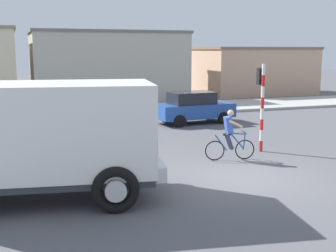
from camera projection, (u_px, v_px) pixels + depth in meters
ground_plane at (241, 177)px, 12.99m from camera, size 120.00×120.00×0.00m
sidewalk_far at (121, 111)px, 26.73m from camera, size 80.00×5.00×0.16m
truck_foreground at (47, 134)px, 10.81m from camera, size 5.76×3.49×2.90m
cyclist at (230, 135)px, 14.89m from camera, size 1.71×0.56×1.72m
traffic_light_pole at (262, 95)px, 16.02m from camera, size 0.24×0.43×3.20m
car_red_near at (193, 107)px, 22.50m from camera, size 4.14×2.15×1.60m
pedestrian_near_kerb at (185, 108)px, 21.84m from camera, size 0.34×0.22×1.62m
building_mid_block at (108, 66)px, 32.34m from camera, size 10.96×6.07×5.04m
building_corner_right at (252, 70)px, 37.74m from camera, size 9.30×6.79×3.94m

